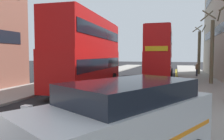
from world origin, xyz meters
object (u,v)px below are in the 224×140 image
double_decker_bus_oncoming (160,52)px  taxi_minivan (123,130)px  keep_left_bollard (27,125)px  pedestrian_far (197,69)px  double_decker_bus_away (88,51)px

double_decker_bus_oncoming → taxi_minivan: size_ratio=2.12×
keep_left_bollard → double_decker_bus_oncoming: bearing=82.8°
keep_left_bollard → double_decker_bus_oncoming: 19.93m
double_decker_bus_oncoming → pedestrian_far: (4.22, 3.12, -2.04)m
double_decker_bus_oncoming → taxi_minivan: (0.69, -20.48, -1.96)m
double_decker_bus_away → taxi_minivan: double_decker_bus_away is taller
keep_left_bollard → pedestrian_far: bearing=73.6°
keep_left_bollard → double_decker_bus_oncoming: size_ratio=0.10×
double_decker_bus_away → double_decker_bus_oncoming: size_ratio=1.01×
keep_left_bollard → pedestrian_far: pedestrian_far is taller
keep_left_bollard → taxi_minivan: size_ratio=0.22×
keep_left_bollard → pedestrian_far: (6.68, 22.75, 0.38)m
double_decker_bus_away → pedestrian_far: double_decker_bus_away is taller
taxi_minivan → double_decker_bus_oncoming: bearing=91.9°
double_decker_bus_oncoming → double_decker_bus_away: bearing=-118.0°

